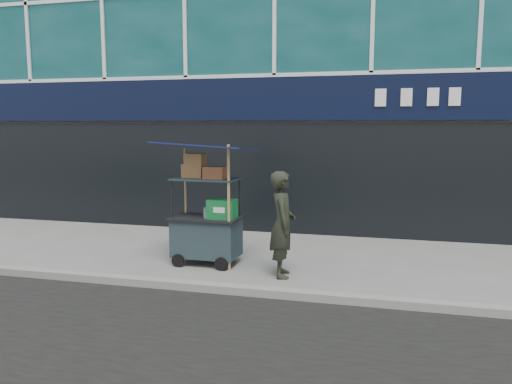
# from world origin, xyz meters

# --- Properties ---
(ground) EXTENTS (80.00, 80.00, 0.00)m
(ground) POSITION_xyz_m (0.00, 0.00, 0.00)
(ground) COLOR slate
(ground) RESTS_ON ground
(curb) EXTENTS (80.00, 0.18, 0.12)m
(curb) POSITION_xyz_m (0.00, -0.20, 0.06)
(curb) COLOR gray
(curb) RESTS_ON ground
(vendor_cart) EXTENTS (1.58, 1.15, 2.09)m
(vendor_cart) POSITION_xyz_m (-0.57, 1.17, 0.73)
(vendor_cart) COLOR #1A272C
(vendor_cart) RESTS_ON ground
(vendor_man) EXTENTS (0.51, 0.67, 1.65)m
(vendor_man) POSITION_xyz_m (0.80, 0.79, 0.83)
(vendor_man) COLOR black
(vendor_man) RESTS_ON ground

